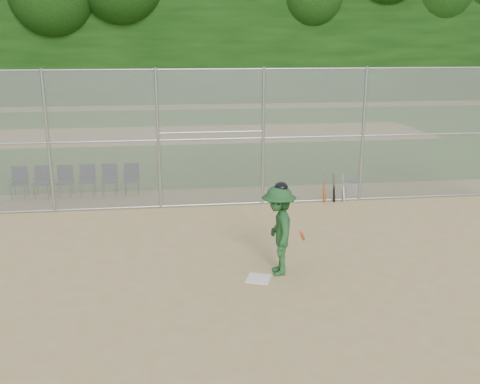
{
  "coord_description": "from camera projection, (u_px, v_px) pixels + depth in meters",
  "views": [
    {
      "loc": [
        -1.64,
        -10.08,
        4.63
      ],
      "look_at": [
        0.0,
        2.5,
        1.1
      ],
      "focal_mm": 40.0,
      "sensor_mm": 36.0,
      "label": 1
    }
  ],
  "objects": [
    {
      "name": "dirt_patch_far",
      "position": [
        202.0,
        134.0,
        28.27
      ],
      "size": [
        24.0,
        24.0,
        0.0
      ],
      "primitive_type": "plane",
      "color": "tan",
      "rests_on": "ground"
    },
    {
      "name": "treeline",
      "position": [
        198.0,
        27.0,
        28.7
      ],
      "size": [
        81.0,
        60.0,
        11.0
      ],
      "color": "black",
      "rests_on": "ground"
    },
    {
      "name": "chair_1",
      "position": [
        42.0,
        182.0,
        16.57
      ],
      "size": [
        0.54,
        0.52,
        0.96
      ],
      "primitive_type": null,
      "color": "#101C3C",
      "rests_on": "ground"
    },
    {
      "name": "batter_at_plate",
      "position": [
        278.0,
        230.0,
        10.93
      ],
      "size": [
        0.96,
        1.41,
        1.97
      ],
      "color": "#1F4E24",
      "rests_on": "ground"
    },
    {
      "name": "ground",
      "position": [
        256.0,
        275.0,
        11.08
      ],
      "size": [
        100.0,
        100.0,
        0.0
      ],
      "primitive_type": "plane",
      "color": "tan",
      "rests_on": "ground"
    },
    {
      "name": "chair_4",
      "position": [
        109.0,
        180.0,
        16.83
      ],
      "size": [
        0.54,
        0.52,
        0.96
      ],
      "primitive_type": null,
      "color": "#101C3C",
      "rests_on": "ground"
    },
    {
      "name": "chair_0",
      "position": [
        19.0,
        183.0,
        16.48
      ],
      "size": [
        0.54,
        0.52,
        0.96
      ],
      "primitive_type": null,
      "color": "#101C3C",
      "rests_on": "ground"
    },
    {
      "name": "chair_5",
      "position": [
        132.0,
        179.0,
        16.91
      ],
      "size": [
        0.54,
        0.52,
        0.96
      ],
      "primitive_type": null,
      "color": "#101C3C",
      "rests_on": "ground"
    },
    {
      "name": "water_cooler",
      "position": [
        352.0,
        187.0,
        16.91
      ],
      "size": [
        0.37,
        0.37,
        0.47
      ],
      "color": "white",
      "rests_on": "ground"
    },
    {
      "name": "backstop_fence",
      "position": [
        229.0,
        136.0,
        15.3
      ],
      "size": [
        16.09,
        0.09,
        4.0
      ],
      "color": "gray",
      "rests_on": "ground"
    },
    {
      "name": "chair_2",
      "position": [
        65.0,
        182.0,
        16.66
      ],
      "size": [
        0.54,
        0.52,
        0.96
      ],
      "primitive_type": null,
      "color": "#101C3C",
      "rests_on": "ground"
    },
    {
      "name": "spare_bats",
      "position": [
        334.0,
        188.0,
        16.15
      ],
      "size": [
        0.66,
        0.3,
        0.84
      ],
      "color": "#D84C14",
      "rests_on": "ground"
    },
    {
      "name": "home_plate",
      "position": [
        259.0,
        279.0,
        10.89
      ],
      "size": [
        0.61,
        0.61,
        0.02
      ],
      "primitive_type": "cube",
      "rotation": [
        0.0,
        0.0,
        -0.37
      ],
      "color": "white",
      "rests_on": "ground"
    },
    {
      "name": "chair_3",
      "position": [
        87.0,
        181.0,
        16.74
      ],
      "size": [
        0.54,
        0.52,
        0.96
      ],
      "primitive_type": null,
      "color": "#101C3C",
      "rests_on": "ground"
    },
    {
      "name": "grass_strip",
      "position": [
        202.0,
        134.0,
        28.27
      ],
      "size": [
        100.0,
        100.0,
        0.0
      ],
      "primitive_type": "plane",
      "color": "#2A5E1C",
      "rests_on": "ground"
    }
  ]
}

